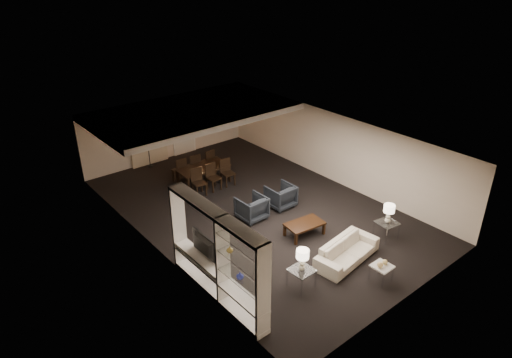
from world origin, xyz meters
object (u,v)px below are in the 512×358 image
Objects in this scene: pendant_light at (201,123)px; side_table_right at (386,230)px; dining_table at (204,175)px; floor_speaker at (216,262)px; chair_nm at (214,177)px; coffee_table at (304,229)px; floor_lamp at (148,147)px; table_lamp_right at (388,214)px; marble_table at (381,273)px; television at (201,247)px; armchair_left at (252,208)px; chair_fm at (193,165)px; sofa at (347,251)px; chair_fl at (179,170)px; vase_amber at (230,249)px; chair_nl at (199,182)px; armchair_right at (281,196)px; chair_fr at (207,161)px; table_lamp_left at (302,260)px; side_table_left at (301,278)px; vase_blue at (240,276)px; chair_nr at (228,173)px.

side_table_right is (1.56, -7.12, -1.66)m from pendant_light.
dining_table reaches higher than side_table_right.
floor_speaker reaches higher than chair_nm.
coffee_table is 7.34m from floor_lamp.
table_lamp_right is (1.70, -1.60, 0.61)m from coffee_table.
television is (-3.44, 2.80, 0.81)m from marble_table.
chair_fm reaches higher than armchair_left.
sofa is 1.11× the size of dining_table.
table_lamp_right reaches higher than chair_fl.
vase_amber reaches higher than floor_speaker.
table_lamp_right is at bearing -7.44° from sofa.
television reaches higher than armchair_left.
marble_table is 6.79m from chair_nl.
table_lamp_right is (1.10, -3.30, 0.43)m from armchair_right.
armchair_right is 0.87× the size of chair_fr.
vase_amber is 0.09× the size of dining_table.
chair_fr is (0.60, 1.30, 0.00)m from chair_nm.
floor_lamp is at bearing 108.16° from side_table_right.
dining_table is 1.92× the size of chair_nm.
table_lamp_left reaches higher than chair_nl.
coffee_table is 2.00× the size of side_table_left.
side_table_left is 3.26× the size of vase_blue.
table_lamp_left is 0.53× the size of floor_speaker.
coffee_table is 5.41m from chair_fl.
armchair_left is (-0.60, 3.30, 0.08)m from sofa.
coffee_table is 7.14× the size of vase_amber.
floor_speaker reaches higher than sofa.
coffee_table is 3.18m from floor_speaker.
armchair_left reaches higher than side_table_right.
chair_nl is at bearing -54.76° from armchair_right.
armchair_right is 0.87× the size of chair_nr.
vase_blue is 0.11× the size of floor_lamp.
pendant_light is 6.63m from floor_speaker.
chair_nl is at bearing 64.29° from vase_amber.
floor_speaker is (-4.87, 1.53, -0.26)m from table_lamp_right.
vase_blue reaches higher than armchair_right.
side_table_left is 7.17m from chair_fr.
vase_amber is (0.00, 0.35, 0.49)m from vase_blue.
vase_blue reaches higher than chair_fr.
side_table_left is (-1.84, -7.12, -1.66)m from pendant_light.
armchair_right is 1.49× the size of side_table_right.
side_table_right is at bearing -69.49° from dining_table.
armchair_right is (0.60, 3.30, 0.08)m from sofa.
armchair_left is 3.70m from chair_fr.
marble_table is at bearing -87.97° from chair_nm.
chair_nr reaches higher than marble_table.
armchair_left is 4.05m from table_lamp_right.
sofa is at bearing -116.23° from television.
side_table_left is (-1.70, 0.00, -0.04)m from sofa.
table_lamp_left is 0.56× the size of television.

